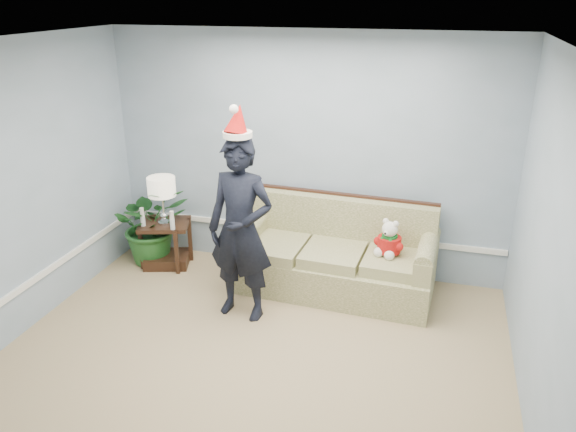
% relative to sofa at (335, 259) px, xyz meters
% --- Properties ---
extents(room_shell, '(4.54, 5.04, 2.74)m').
position_rel_sofa_xyz_m(room_shell, '(-0.46, -2.06, 1.00)').
color(room_shell, tan).
rests_on(room_shell, ground).
extents(wainscot_trim, '(4.49, 4.99, 0.06)m').
position_rel_sofa_xyz_m(wainscot_trim, '(-1.63, -0.88, 0.10)').
color(wainscot_trim, white).
rests_on(wainscot_trim, room_shell).
extents(sofa, '(2.14, 1.01, 0.98)m').
position_rel_sofa_xyz_m(sofa, '(0.00, 0.00, 0.00)').
color(sofa, olive).
rests_on(sofa, room_shell).
extents(side_table, '(0.67, 0.61, 0.54)m').
position_rel_sofa_xyz_m(side_table, '(-2.04, 0.01, -0.14)').
color(side_table, '#362113').
rests_on(side_table, room_shell).
extents(table_lamp, '(0.32, 0.32, 0.56)m').
position_rel_sofa_xyz_m(table_lamp, '(-2.02, -0.02, 0.62)').
color(table_lamp, silver).
rests_on(table_lamp, side_table).
extents(candle_pair, '(0.43, 0.06, 0.22)m').
position_rel_sofa_xyz_m(candle_pair, '(-2.04, -0.15, 0.29)').
color(candle_pair, silver).
rests_on(candle_pair, side_table).
extents(houseplant, '(1.15, 1.13, 0.96)m').
position_rel_sofa_xyz_m(houseplant, '(-2.23, 0.06, 0.13)').
color(houseplant, '#1E5621').
rests_on(houseplant, room_shell).
extents(man, '(0.71, 0.51, 1.84)m').
position_rel_sofa_xyz_m(man, '(-0.79, -0.78, 0.57)').
color(man, black).
rests_on(man, room_shell).
extents(santa_hat, '(0.33, 0.36, 0.32)m').
position_rel_sofa_xyz_m(santa_hat, '(-0.79, -0.76, 1.62)').
color(santa_hat, white).
rests_on(santa_hat, man).
extents(teddy_bear, '(0.32, 0.32, 0.40)m').
position_rel_sofa_xyz_m(teddy_bear, '(0.57, -0.10, 0.31)').
color(teddy_bear, white).
rests_on(teddy_bear, sofa).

